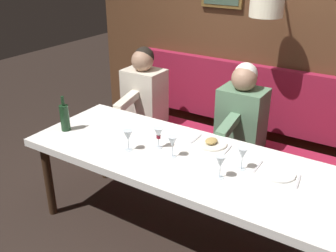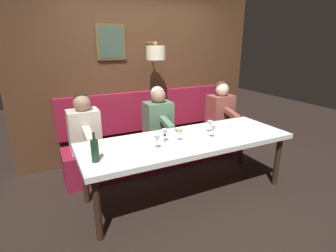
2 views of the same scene
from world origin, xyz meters
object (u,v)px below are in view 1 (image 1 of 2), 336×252
(dining_table, at_px, (192,166))
(wine_bottle, at_px, (65,117))
(wine_glass_1, at_px, (128,136))
(wine_glass_4, at_px, (158,134))
(wine_glass_3, at_px, (220,162))
(diner_middle, at_px, (144,88))
(diner_near, at_px, (242,110))
(wine_glass_2, at_px, (172,142))
(wine_glass_0, at_px, (242,154))

(dining_table, xyz_separation_m, wine_bottle, (-0.15, 1.13, 0.18))
(wine_glass_1, bearing_deg, wine_glass_4, -47.07)
(wine_glass_3, bearing_deg, dining_table, 65.33)
(wine_glass_1, bearing_deg, wine_bottle, 90.04)
(dining_table, height_order, diner_middle, diner_middle)
(diner_near, relative_size, wine_glass_2, 4.82)
(diner_near, bearing_deg, wine_glass_2, 171.13)
(dining_table, height_order, diner_near, diner_near)
(wine_glass_0, height_order, wine_glass_1, same)
(dining_table, bearing_deg, wine_bottle, 97.38)
(diner_near, distance_m, wine_glass_3, 1.04)
(wine_glass_1, xyz_separation_m, wine_glass_3, (0.02, -0.74, 0.00))
(wine_glass_2, height_order, wine_glass_4, same)
(dining_table, relative_size, wine_glass_1, 15.69)
(wine_glass_0, distance_m, wine_bottle, 1.49)
(wine_glass_3, height_order, wine_glass_4, same)
(wine_glass_0, xyz_separation_m, wine_glass_2, (-0.11, 0.49, 0.00))
(wine_glass_4, bearing_deg, wine_glass_1, 132.93)
(wine_glass_1, bearing_deg, diner_near, -24.87)
(diner_middle, relative_size, wine_glass_0, 4.82)
(diner_middle, relative_size, wine_glass_3, 4.82)
(dining_table, bearing_deg, wine_glass_2, 111.31)
(dining_table, distance_m, wine_bottle, 1.15)
(diner_middle, bearing_deg, wine_bottle, 176.57)
(wine_glass_2, distance_m, wine_glass_4, 0.18)
(wine_glass_1, height_order, wine_glass_3, same)
(diner_middle, height_order, wine_glass_4, diner_middle)
(wine_glass_1, bearing_deg, wine_glass_0, -76.50)
(wine_bottle, bearing_deg, diner_near, -47.82)
(wine_glass_2, bearing_deg, wine_glass_1, 105.49)
(wine_glass_1, bearing_deg, wine_glass_3, -88.55)
(wine_glass_0, xyz_separation_m, wine_glass_3, (-0.18, 0.08, 0.00))
(dining_table, xyz_separation_m, wine_glass_2, (-0.05, 0.14, 0.18))
(wine_glass_2, xyz_separation_m, wine_bottle, (-0.09, 0.99, -0.00))
(diner_near, xyz_separation_m, wine_glass_3, (-1.01, -0.27, 0.04))
(diner_middle, height_order, wine_glass_0, diner_middle)
(wine_glass_0, relative_size, wine_glass_1, 1.00)
(wine_glass_1, distance_m, wine_glass_3, 0.74)
(diner_near, relative_size, wine_glass_3, 4.82)
(wine_glass_1, distance_m, wine_bottle, 0.66)
(wine_glass_0, bearing_deg, wine_glass_2, 102.14)
(wine_glass_0, height_order, wine_glass_4, same)
(wine_glass_2, bearing_deg, wine_bottle, 95.32)
(diner_middle, xyz_separation_m, wine_glass_3, (-1.01, -1.34, 0.04))
(wine_glass_0, height_order, wine_glass_3, same)
(diner_middle, distance_m, wine_glass_3, 1.68)
(diner_middle, distance_m, wine_glass_4, 1.16)
(diner_near, height_order, wine_glass_3, diner_near)
(wine_glass_2, distance_m, wine_bottle, 0.99)
(wine_glass_0, bearing_deg, dining_table, 98.36)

